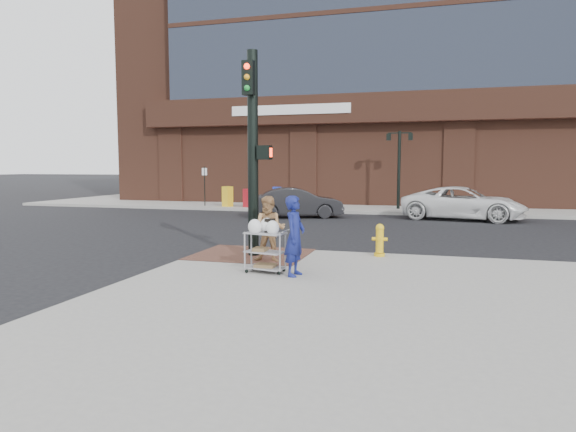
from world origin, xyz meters
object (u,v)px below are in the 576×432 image
(traffic_signal_pole, at_px, (253,147))
(sedan_dark, at_px, (297,203))
(woman_blue, at_px, (295,236))
(utility_cart, at_px, (265,248))
(pedestrian_tan, at_px, (270,229))
(lamp_post, at_px, (399,161))
(fire_hydrant, at_px, (380,240))
(minivan_white, at_px, (463,203))

(traffic_signal_pole, relative_size, sedan_dark, 1.20)
(traffic_signal_pole, height_order, woman_blue, traffic_signal_pole)
(sedan_dark, xyz_separation_m, utility_cart, (2.70, -12.66, -0.02))
(traffic_signal_pole, distance_m, sedan_dark, 11.19)
(woman_blue, distance_m, sedan_dark, 13.26)
(woman_blue, distance_m, pedestrian_tan, 1.64)
(lamp_post, xyz_separation_m, woman_blue, (-0.89, -17.21, -1.65))
(lamp_post, height_order, traffic_signal_pole, traffic_signal_pole)
(utility_cart, bearing_deg, lamp_post, 84.75)
(woman_blue, xyz_separation_m, utility_cart, (-0.68, 0.15, -0.30))
(lamp_post, relative_size, sedan_dark, 0.96)
(woman_blue, height_order, fire_hydrant, woman_blue)
(woman_blue, relative_size, minivan_white, 0.31)
(traffic_signal_pole, xyz_separation_m, woman_blue, (1.59, -1.98, -1.87))
(traffic_signal_pole, xyz_separation_m, fire_hydrant, (3.01, 0.78, -2.27))
(lamp_post, distance_m, sedan_dark, 6.43)
(sedan_dark, height_order, fire_hydrant, sedan_dark)
(woman_blue, distance_m, utility_cart, 0.76)
(sedan_dark, bearing_deg, utility_cart, 171.64)
(minivan_white, bearing_deg, sedan_dark, 107.82)
(lamp_post, height_order, minivan_white, lamp_post)
(utility_cart, distance_m, fire_hydrant, 3.35)
(traffic_signal_pole, xyz_separation_m, pedestrian_tan, (0.63, -0.66, -1.91))
(minivan_white, bearing_deg, woman_blue, 173.65)
(lamp_post, distance_m, traffic_signal_pole, 15.43)
(traffic_signal_pole, bearing_deg, utility_cart, -63.60)
(traffic_signal_pole, height_order, utility_cart, traffic_signal_pole)
(minivan_white, bearing_deg, traffic_signal_pole, 164.57)
(pedestrian_tan, bearing_deg, woman_blue, -60.80)
(lamp_post, relative_size, pedestrian_tan, 2.61)
(utility_cart, bearing_deg, sedan_dark, 102.05)
(traffic_signal_pole, relative_size, utility_cart, 4.40)
(woman_blue, bearing_deg, pedestrian_tan, 41.81)
(traffic_signal_pole, xyz_separation_m, minivan_white, (5.52, 11.91, -2.10))
(pedestrian_tan, relative_size, fire_hydrant, 1.90)
(woman_blue, xyz_separation_m, fire_hydrant, (1.42, 2.76, -0.40))
(traffic_signal_pole, height_order, minivan_white, traffic_signal_pole)
(traffic_signal_pole, distance_m, utility_cart, 2.98)
(pedestrian_tan, relative_size, sedan_dark, 0.37)
(pedestrian_tan, relative_size, minivan_white, 0.29)
(traffic_signal_pole, height_order, sedan_dark, traffic_signal_pole)
(lamp_post, bearing_deg, fire_hydrant, -87.87)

